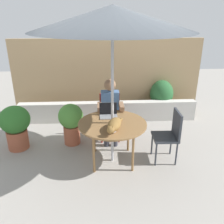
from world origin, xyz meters
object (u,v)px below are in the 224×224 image
at_px(patio_table, 112,126).
at_px(chair_empty, 170,132).
at_px(person_seated, 110,108).
at_px(potted_plant_by_chair, 161,96).
at_px(potted_plant_corner, 15,125).
at_px(chair_occupied, 110,113).
at_px(patio_umbrella, 112,18).
at_px(potted_plant_near_fence, 71,121).
at_px(cat, 114,125).
at_px(laptop, 108,112).

xyz_separation_m(patio_table, chair_empty, (0.96, -0.02, -0.13)).
bearing_deg(person_seated, potted_plant_by_chair, 43.60).
bearing_deg(chair_empty, patio_table, 178.79).
bearing_deg(patio_table, potted_plant_corner, 163.28).
xyz_separation_m(chair_occupied, person_seated, (0.00, -0.16, 0.17)).
bearing_deg(chair_occupied, patio_umbrella, -90.00).
xyz_separation_m(patio_table, person_seated, (0.00, 0.72, 0.04)).
bearing_deg(chair_empty, patio_umbrella, 178.79).
distance_m(chair_occupied, potted_plant_by_chair, 1.72).
bearing_deg(potted_plant_near_fence, cat, -50.15).
height_order(chair_empty, laptop, laptop).
distance_m(chair_empty, potted_plant_by_chair, 2.03).
distance_m(chair_occupied, laptop, 0.64).
xyz_separation_m(patio_table, potted_plant_near_fence, (-0.74, 0.64, -0.19)).
bearing_deg(potted_plant_corner, cat, -24.14).
height_order(chair_empty, cat, chair_empty).
distance_m(patio_umbrella, cat, 1.52).
distance_m(patio_umbrella, potted_plant_near_fence, 2.07).
bearing_deg(cat, potted_plant_by_chair, 59.72).
height_order(cat, potted_plant_corner, cat).
bearing_deg(potted_plant_near_fence, person_seated, 6.00).
xyz_separation_m(patio_table, laptop, (-0.05, 0.30, 0.12)).
height_order(potted_plant_near_fence, potted_plant_corner, potted_plant_corner).
xyz_separation_m(chair_empty, person_seated, (-0.96, 0.74, 0.17)).
bearing_deg(patio_umbrella, potted_plant_by_chair, 56.31).
bearing_deg(laptop, patio_umbrella, -80.10).
distance_m(patio_table, potted_plant_by_chair, 2.38).
distance_m(cat, potted_plant_by_chair, 2.61).
relative_size(patio_umbrella, person_seated, 2.00).
relative_size(chair_empty, potted_plant_near_fence, 1.11).
distance_m(chair_occupied, potted_plant_near_fence, 0.78).
xyz_separation_m(cat, potted_plant_by_chair, (1.31, 2.24, -0.33)).
bearing_deg(potted_plant_corner, patio_umbrella, -16.72).
bearing_deg(laptop, patio_table, -80.10).
distance_m(patio_umbrella, person_seated, 1.75).
relative_size(patio_table, potted_plant_by_chair, 1.28).
xyz_separation_m(laptop, potted_plant_corner, (-1.68, 0.22, -0.30)).
height_order(person_seated, potted_plant_corner, person_seated).
distance_m(potted_plant_near_fence, potted_plant_by_chair, 2.46).
bearing_deg(cat, patio_table, 92.48).
xyz_separation_m(laptop, potted_plant_near_fence, (-0.69, 0.35, -0.30)).
distance_m(patio_table, laptop, 0.32).
distance_m(patio_table, person_seated, 0.72).
xyz_separation_m(patio_umbrella, chair_occupied, (0.00, 0.88, -1.76)).
bearing_deg(potted_plant_by_chair, potted_plant_near_fence, -147.11).
distance_m(cat, potted_plant_corner, 1.94).
bearing_deg(potted_plant_near_fence, chair_empty, -21.24).
height_order(patio_table, potted_plant_by_chair, potted_plant_by_chair).
distance_m(patio_umbrella, laptop, 1.54).
distance_m(chair_occupied, chair_empty, 1.32).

